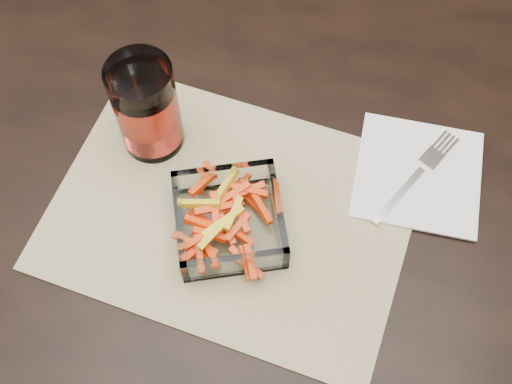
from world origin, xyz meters
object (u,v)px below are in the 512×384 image
Objects in this scene: dining_table at (255,232)px; fork at (418,174)px; tumbler at (147,109)px; glass_bowl at (229,221)px.

fork is at bearing 26.30° from dining_table.
dining_table is 11.02× the size of tumbler.
glass_bowl is at bearing -115.86° from dining_table.
dining_table is 9.37× the size of glass_bowl.
tumbler is 0.36m from fork.
tumbler is at bearing -147.86° from fork.
fork is (0.36, 0.04, -0.06)m from tumbler.
tumbler is at bearing 143.63° from glass_bowl.
tumbler reaches higher than fork.
dining_table is 0.24m from fork.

